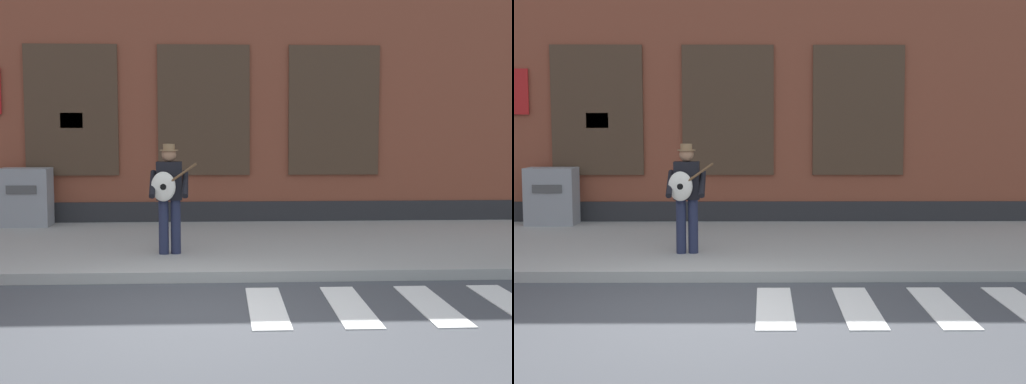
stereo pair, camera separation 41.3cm
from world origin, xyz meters
TOP-DOWN VIEW (x-y plane):
  - ground_plane at (0.00, 0.00)m, footprint 160.00×160.00m
  - sidewalk at (0.00, 4.17)m, footprint 28.00×4.98m
  - building_backdrop at (-0.00, 8.65)m, footprint 28.00×4.06m
  - crosswalk at (3.23, 0.38)m, footprint 5.20×1.90m
  - busker at (-0.46, 3.03)m, footprint 0.71×0.53m
  - utility_box at (-3.42, 6.21)m, footprint 0.94×0.60m

SIDE VIEW (x-z plane):
  - ground_plane at x=0.00m, z-range 0.00..0.00m
  - crosswalk at x=3.23m, z-range 0.00..0.01m
  - sidewalk at x=0.00m, z-range 0.00..0.15m
  - utility_box at x=-3.42m, z-range 0.15..1.26m
  - busker at x=-0.46m, z-range 0.26..1.92m
  - building_backdrop at x=0.00m, z-range 0.00..7.60m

